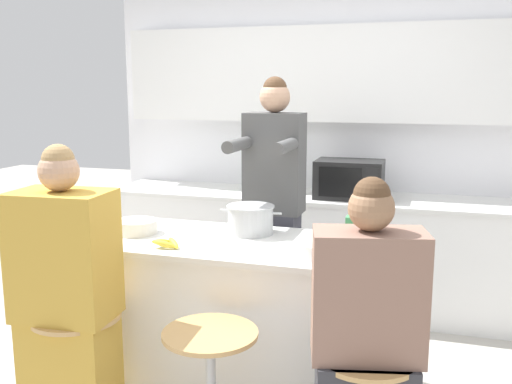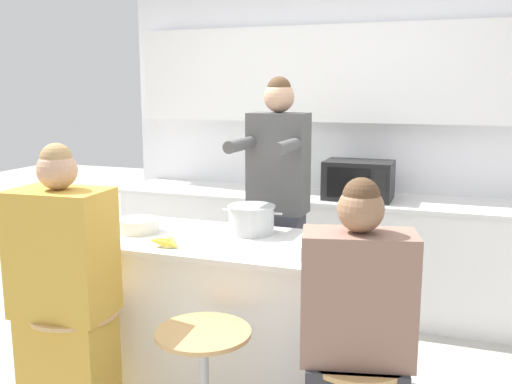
{
  "view_description": "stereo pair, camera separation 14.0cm",
  "coord_description": "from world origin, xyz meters",
  "px_view_note": "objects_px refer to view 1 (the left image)",
  "views": [
    {
      "loc": [
        0.86,
        -2.72,
        1.72
      ],
      "look_at": [
        0.0,
        0.07,
        1.18
      ],
      "focal_mm": 40.0,
      "sensor_mm": 36.0,
      "label": 1
    },
    {
      "loc": [
        0.99,
        -2.68,
        1.72
      ],
      "look_at": [
        0.0,
        0.07,
        1.18
      ],
      "focal_mm": 40.0,
      "sensor_mm": 36.0,
      "label": 2
    }
  ],
  "objects_px": {
    "microwave": "(349,179)",
    "person_seated_near": "(365,371)",
    "fruit_bowl": "(317,250)",
    "bar_stool_leftmost": "(79,371)",
    "person_cooking": "(274,223)",
    "kitchen_island": "(252,325)",
    "cooking_pot": "(250,219)",
    "coffee_cup_near": "(371,250)",
    "banana_bunch": "(167,243)",
    "juice_carton": "(353,233)",
    "potted_plant": "(263,174)",
    "person_wrapped_blanket": "(68,315)"
  },
  "relations": [
    {
      "from": "fruit_bowl",
      "to": "cooking_pot",
      "type": "bearing_deg",
      "value": 142.42
    },
    {
      "from": "cooking_pot",
      "to": "coffee_cup_near",
      "type": "relative_size",
      "value": 2.99
    },
    {
      "from": "coffee_cup_near",
      "to": "fruit_bowl",
      "type": "bearing_deg",
      "value": -170.88
    },
    {
      "from": "person_seated_near",
      "to": "fruit_bowl",
      "type": "distance_m",
      "value": 0.64
    },
    {
      "from": "person_seated_near",
      "to": "potted_plant",
      "type": "distance_m",
      "value": 2.52
    },
    {
      "from": "kitchen_island",
      "to": "person_cooking",
      "type": "xyz_separation_m",
      "value": [
        -0.04,
        0.58,
        0.42
      ]
    },
    {
      "from": "person_cooking",
      "to": "potted_plant",
      "type": "distance_m",
      "value": 1.1
    },
    {
      "from": "fruit_bowl",
      "to": "juice_carton",
      "type": "distance_m",
      "value": 0.23
    },
    {
      "from": "bar_stool_leftmost",
      "to": "juice_carton",
      "type": "xyz_separation_m",
      "value": [
        1.18,
        0.6,
        0.61
      ]
    },
    {
      "from": "bar_stool_leftmost",
      "to": "person_wrapped_blanket",
      "type": "distance_m",
      "value": 0.3
    },
    {
      "from": "banana_bunch",
      "to": "potted_plant",
      "type": "bearing_deg",
      "value": 91.3
    },
    {
      "from": "banana_bunch",
      "to": "microwave",
      "type": "xyz_separation_m",
      "value": [
        0.65,
        1.8,
        0.08
      ]
    },
    {
      "from": "microwave",
      "to": "person_cooking",
      "type": "bearing_deg",
      "value": -108.17
    },
    {
      "from": "microwave",
      "to": "potted_plant",
      "type": "bearing_deg",
      "value": 176.44
    },
    {
      "from": "person_cooking",
      "to": "fruit_bowl",
      "type": "relative_size",
      "value": 9.1
    },
    {
      "from": "person_cooking",
      "to": "cooking_pot",
      "type": "height_order",
      "value": "person_cooking"
    },
    {
      "from": "person_wrapped_blanket",
      "to": "cooking_pot",
      "type": "height_order",
      "value": "person_wrapped_blanket"
    },
    {
      "from": "microwave",
      "to": "potted_plant",
      "type": "height_order",
      "value": "microwave"
    },
    {
      "from": "person_seated_near",
      "to": "banana_bunch",
      "type": "relative_size",
      "value": 8.54
    },
    {
      "from": "bar_stool_leftmost",
      "to": "person_cooking",
      "type": "height_order",
      "value": "person_cooking"
    },
    {
      "from": "microwave",
      "to": "person_seated_near",
      "type": "bearing_deg",
      "value": -80.23
    },
    {
      "from": "fruit_bowl",
      "to": "microwave",
      "type": "xyz_separation_m",
      "value": [
        -0.09,
        1.74,
        0.07
      ]
    },
    {
      "from": "coffee_cup_near",
      "to": "potted_plant",
      "type": "relative_size",
      "value": 0.42
    },
    {
      "from": "person_seated_near",
      "to": "banana_bunch",
      "type": "distance_m",
      "value": 1.16
    },
    {
      "from": "bar_stool_leftmost",
      "to": "banana_bunch",
      "type": "distance_m",
      "value": 0.72
    },
    {
      "from": "bar_stool_leftmost",
      "to": "cooking_pot",
      "type": "xyz_separation_m",
      "value": [
        0.6,
        0.76,
        0.6
      ]
    },
    {
      "from": "fruit_bowl",
      "to": "potted_plant",
      "type": "relative_size",
      "value": 0.71
    },
    {
      "from": "fruit_bowl",
      "to": "banana_bunch",
      "type": "xyz_separation_m",
      "value": [
        -0.75,
        -0.06,
        -0.01
      ]
    },
    {
      "from": "bar_stool_leftmost",
      "to": "person_cooking",
      "type": "bearing_deg",
      "value": 62.24
    },
    {
      "from": "kitchen_island",
      "to": "microwave",
      "type": "height_order",
      "value": "microwave"
    },
    {
      "from": "fruit_bowl",
      "to": "coffee_cup_near",
      "type": "height_order",
      "value": "coffee_cup_near"
    },
    {
      "from": "fruit_bowl",
      "to": "coffee_cup_near",
      "type": "bearing_deg",
      "value": 9.12
    },
    {
      "from": "bar_stool_leftmost",
      "to": "juice_carton",
      "type": "distance_m",
      "value": 1.46
    },
    {
      "from": "potted_plant",
      "to": "juice_carton",
      "type": "bearing_deg",
      "value": -59.94
    },
    {
      "from": "bar_stool_leftmost",
      "to": "cooking_pot",
      "type": "bearing_deg",
      "value": 51.72
    },
    {
      "from": "kitchen_island",
      "to": "banana_bunch",
      "type": "relative_size",
      "value": 10.11
    },
    {
      "from": "person_seated_near",
      "to": "bar_stool_leftmost",
      "type": "bearing_deg",
      "value": 165.13
    },
    {
      "from": "kitchen_island",
      "to": "juice_carton",
      "type": "distance_m",
      "value": 0.75
    },
    {
      "from": "coffee_cup_near",
      "to": "juice_carton",
      "type": "distance_m",
      "value": 0.17
    },
    {
      "from": "person_cooking",
      "to": "microwave",
      "type": "distance_m",
      "value": 1.05
    },
    {
      "from": "coffee_cup_near",
      "to": "banana_bunch",
      "type": "distance_m",
      "value": 1.0
    },
    {
      "from": "person_seated_near",
      "to": "microwave",
      "type": "bearing_deg",
      "value": 86.51
    },
    {
      "from": "bar_stool_leftmost",
      "to": "potted_plant",
      "type": "bearing_deg",
      "value": 83.56
    },
    {
      "from": "bar_stool_leftmost",
      "to": "person_cooking",
      "type": "distance_m",
      "value": 1.42
    },
    {
      "from": "kitchen_island",
      "to": "bar_stool_leftmost",
      "type": "relative_size",
      "value": 2.39
    },
    {
      "from": "banana_bunch",
      "to": "kitchen_island",
      "type": "bearing_deg",
      "value": 31.85
    },
    {
      "from": "person_cooking",
      "to": "cooking_pot",
      "type": "xyz_separation_m",
      "value": [
        -0.02,
        -0.42,
        0.11
      ]
    },
    {
      "from": "banana_bunch",
      "to": "juice_carton",
      "type": "bearing_deg",
      "value": 14.42
    },
    {
      "from": "cooking_pot",
      "to": "juice_carton",
      "type": "bearing_deg",
      "value": -16.04
    },
    {
      "from": "person_wrapped_blanket",
      "to": "fruit_bowl",
      "type": "bearing_deg",
      "value": 20.1
    }
  ]
}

